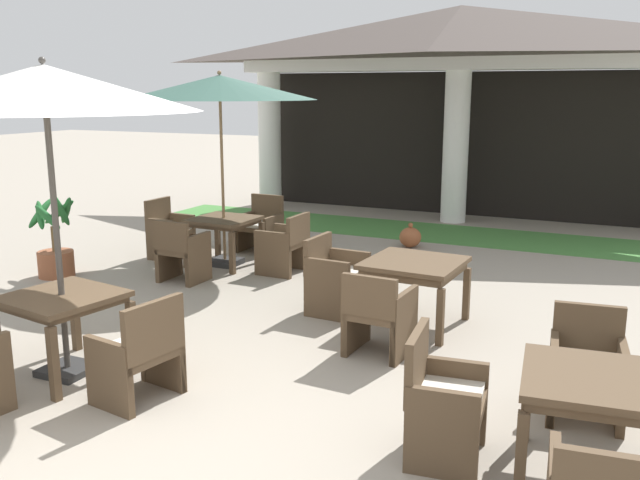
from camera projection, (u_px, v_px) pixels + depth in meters
The scene contains 20 objects.
ground_plane at pixel (140, 436), 5.16m from camera, with size 60.00×60.00×0.00m, color #9E9384.
background_pavilion at pixel (461, 54), 12.94m from camera, with size 9.37×3.09×4.06m.
lawn_strip at pixel (436, 233), 12.44m from camera, with size 11.17×1.70×0.01m, color #47843D.
patio_table_near_foreground at pixel (224, 225), 10.06m from camera, with size 0.89×0.89×0.70m.
patio_umbrella_near_foreground at pixel (220, 89), 9.65m from camera, with size 2.76×2.76×2.80m.
patio_chair_near_foreground_east at pixel (285, 245), 9.67m from camera, with size 0.58×0.63×0.85m.
patio_chair_near_foreground_west at pixel (169, 231), 10.55m from camera, with size 0.53×0.59×0.91m.
patio_chair_near_foreground_north at pixel (260, 227), 11.01m from camera, with size 0.61×0.60×0.88m.
patio_chair_near_foreground_south at pixel (181, 252), 9.22m from camera, with size 0.58×0.54×0.86m.
patio_table_mid_left at pixel (63, 305), 6.17m from camera, with size 1.03×1.03×0.75m.
patio_umbrella_mid_left at pixel (44, 90), 5.76m from camera, with size 2.63×2.63×2.81m.
patio_chair_mid_left_east at pixel (140, 354), 5.68m from camera, with size 0.61×0.71×0.89m.
patio_table_mid_right at pixel (596, 391), 4.43m from camera, with size 1.01×1.01×0.75m.
patio_chair_mid_right_north at pixel (587, 369), 5.39m from camera, with size 0.62×0.61×0.86m.
patio_chair_mid_right_west at pixel (442, 401), 4.79m from camera, with size 0.56×0.66×0.92m.
patio_table_far_back at pixel (414, 269), 7.45m from camera, with size 1.05×1.05×0.73m.
patio_chair_far_back_south at pixel (379, 315), 6.67m from camera, with size 0.61×0.61×0.85m.
patio_chair_far_back_west at pixel (335, 277), 7.94m from camera, with size 0.61×0.65×0.89m.
potted_palm_left_edge at pixel (55, 250), 9.49m from camera, with size 0.64×0.61×1.22m.
terracotta_urn at pixel (410, 237), 11.30m from camera, with size 0.36×0.36×0.41m.
Camera 1 is at (3.21, -3.72, 2.55)m, focal length 38.59 mm.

